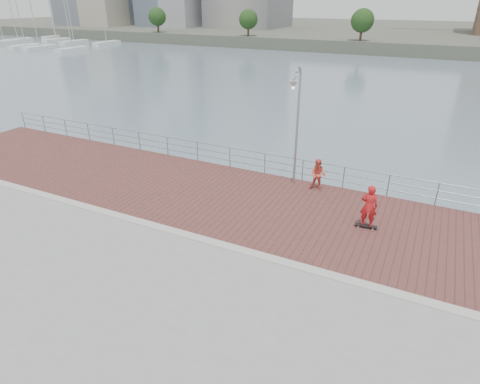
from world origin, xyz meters
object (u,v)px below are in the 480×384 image
at_px(skateboarder, 369,206).
at_px(street_lamp, 296,108).
at_px(guardrail, 283,164).
at_px(bystander, 318,175).

bearing_deg(skateboarder, street_lamp, -36.12).
relative_size(guardrail, street_lamp, 7.19).
bearing_deg(skateboarder, guardrail, -39.85).
height_order(street_lamp, skateboarder, street_lamp).
bearing_deg(bystander, street_lamp, -173.63).
height_order(street_lamp, bystander, street_lamp).
xyz_separation_m(skateboarder, bystander, (-2.79, 2.58, -0.21)).
distance_m(guardrail, street_lamp, 3.38).
relative_size(street_lamp, bystander, 3.55).
bearing_deg(street_lamp, bystander, 6.72).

